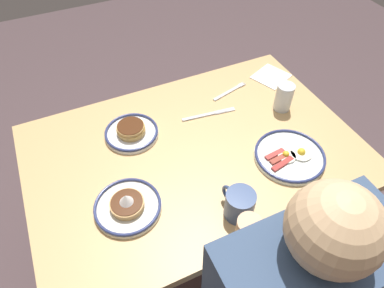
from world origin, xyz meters
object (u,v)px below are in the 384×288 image
plate_center_pancakes (128,206)px  drinking_glass (284,98)px  plate_far_companion (290,156)px  fork_near (230,91)px  paper_napkin (271,76)px  butter_knife (209,114)px  coffee_mug (239,204)px  plate_near_main (131,132)px

plate_center_pancakes → drinking_glass: size_ratio=1.88×
plate_far_companion → fork_near: (0.01, -0.43, -0.01)m
plate_far_companion → fork_near: bearing=-88.2°
plate_center_pancakes → paper_napkin: size_ratio=1.49×
plate_far_companion → fork_near: 0.43m
butter_knife → drinking_glass: bearing=163.1°
plate_center_pancakes → fork_near: bearing=-146.8°
plate_center_pancakes → butter_knife: plate_center_pancakes is taller
plate_center_pancakes → plate_far_companion: (-0.61, 0.04, -0.00)m
drinking_glass → plate_far_companion: bearing=61.3°
coffee_mug → fork_near: coffee_mug is taller
plate_far_companion → paper_napkin: plate_far_companion is taller
plate_center_pancakes → paper_napkin: (-0.83, -0.41, -0.02)m
coffee_mug → drinking_glass: (-0.43, -0.37, 0.00)m
plate_center_pancakes → fork_near: size_ratio=1.20×
plate_near_main → plate_center_pancakes: (0.12, 0.32, -0.00)m
coffee_mug → plate_far_companion: bearing=-157.1°
plate_near_main → plate_far_companion: size_ratio=0.81×
coffee_mug → drinking_glass: drinking_glass is taller
plate_center_pancakes → plate_far_companion: plate_center_pancakes is taller
coffee_mug → fork_near: size_ratio=0.70×
coffee_mug → fork_near: (-0.28, -0.56, -0.05)m
plate_near_main → fork_near: plate_near_main is taller
plate_center_pancakes → drinking_glass: drinking_glass is taller
drinking_glass → fork_near: 0.24m
paper_napkin → fork_near: size_ratio=0.81×
plate_center_pancakes → drinking_glass: (-0.75, -0.21, 0.04)m
plate_far_companion → paper_napkin: 0.50m
plate_center_pancakes → plate_near_main: bearing=-110.1°
butter_knife → fork_near: bearing=-147.9°
paper_napkin → drinking_glass: bearing=67.8°
fork_near → drinking_glass: bearing=128.4°
drinking_glass → butter_knife: size_ratio=0.51×
butter_knife → plate_center_pancakes: bearing=33.5°
drinking_glass → plate_near_main: bearing=-10.3°
plate_near_main → paper_napkin: bearing=-172.9°
plate_far_companion → paper_napkin: (-0.22, -0.45, -0.01)m
fork_near → butter_knife: bearing=32.1°
plate_center_pancakes → paper_napkin: 0.93m
plate_center_pancakes → coffee_mug: coffee_mug is taller
plate_far_companion → butter_knife: (0.17, -0.34, -0.01)m
paper_napkin → fork_near: 0.23m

